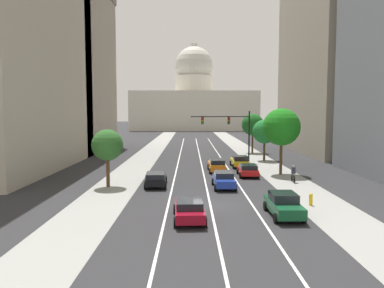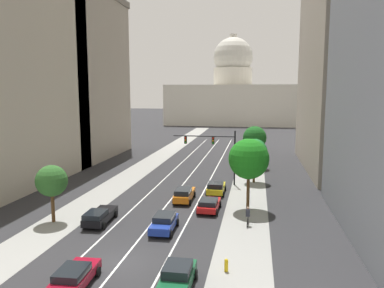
{
  "view_description": "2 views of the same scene",
  "coord_description": "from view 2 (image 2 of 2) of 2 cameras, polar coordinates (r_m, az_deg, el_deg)",
  "views": [
    {
      "loc": [
        -1.5,
        -27.14,
        6.95
      ],
      "look_at": [
        -1.25,
        21.71,
        2.72
      ],
      "focal_mm": 34.97,
      "sensor_mm": 36.0,
      "label": 1
    },
    {
      "loc": [
        9.23,
        -23.67,
        11.96
      ],
      "look_at": [
        0.07,
        29.45,
        4.44
      ],
      "focal_mm": 35.05,
      "sensor_mm": 36.0,
      "label": 2
    }
  ],
  "objects": [
    {
      "name": "sidewalk_right",
      "position": [
        59.88,
        8.84,
        -3.67
      ],
      "size": [
        4.28,
        130.0,
        0.01
      ],
      "primitive_type": "cube",
      "color": "gray",
      "rests_on": "ground"
    },
    {
      "name": "street_tree_mid_right",
      "position": [
        49.99,
        9.47,
        -1.19
      ],
      "size": [
        3.42,
        3.42,
        5.86
      ],
      "color": "#51381E",
      "rests_on": "ground"
    },
    {
      "name": "lane_stripe_right",
      "position": [
        50.48,
        2.59,
        -5.76
      ],
      "size": [
        0.16,
        90.0,
        0.01
      ],
      "primitive_type": "cube",
      "color": "white",
      "rests_on": "ground"
    },
    {
      "name": "ground_plane",
      "position": [
        65.44,
        1.51,
        -2.6
      ],
      "size": [
        400.0,
        400.0,
        0.0
      ],
      "primitive_type": "plane",
      "color": "#2B2B2D"
    },
    {
      "name": "car_crimson",
      "position": [
        25.37,
        -17.55,
        -18.73
      ],
      "size": [
        2.19,
        4.6,
        1.37
      ],
      "rotation": [
        0.0,
        0.0,
        1.62
      ],
      "color": "maroon",
      "rests_on": "ground"
    },
    {
      "name": "lane_stripe_left",
      "position": [
        51.62,
        -4.38,
        -5.47
      ],
      "size": [
        0.16,
        90.0,
        0.01
      ],
      "primitive_type": "cube",
      "color": "white",
      "rests_on": "ground"
    },
    {
      "name": "car_yellow",
      "position": [
        44.52,
        3.67,
        -6.62
      ],
      "size": [
        2.1,
        4.3,
        1.51
      ],
      "rotation": [
        0.0,
        0.0,
        1.57
      ],
      "color": "yellow",
      "rests_on": "ground"
    },
    {
      "name": "capitol_building",
      "position": [
        144.76,
        6.18,
        7.14
      ],
      "size": [
        47.0,
        29.8,
        33.34
      ],
      "color": "beige",
      "rests_on": "ground"
    },
    {
      "name": "car_orange",
      "position": [
        41.55,
        -1.21,
        -7.63
      ],
      "size": [
        1.99,
        4.75,
        1.55
      ],
      "rotation": [
        0.0,
        0.0,
        1.58
      ],
      "color": "orange",
      "rests_on": "ground"
    },
    {
      "name": "lane_stripe_center",
      "position": [
        50.96,
        -0.93,
        -5.62
      ],
      "size": [
        0.16,
        90.0,
        0.01
      ],
      "primitive_type": "cube",
      "color": "white",
      "rests_on": "ground"
    },
    {
      "name": "office_tower_far_left",
      "position": [
        72.18,
        -18.14,
        9.93
      ],
      "size": [
        15.18,
        23.83,
        29.85
      ],
      "color": "#9E9384",
      "rests_on": "ground"
    },
    {
      "name": "street_tree_near_left",
      "position": [
        36.7,
        -20.59,
        -5.31
      ],
      "size": [
        2.89,
        2.89,
        5.35
      ],
      "color": "#51381E",
      "rests_on": "ground"
    },
    {
      "name": "fire_hydrant",
      "position": [
        26.44,
        5.24,
        -17.86
      ],
      "size": [
        0.26,
        0.35,
        0.91
      ],
      "color": "yellow",
      "rests_on": "ground"
    },
    {
      "name": "cyclist",
      "position": [
        34.7,
        8.49,
        -10.82
      ],
      "size": [
        0.37,
        1.7,
        1.72
      ],
      "rotation": [
        0.0,
        0.0,
        1.52
      ],
      "color": "black",
      "rests_on": "ground"
    },
    {
      "name": "car_red",
      "position": [
        38.28,
        2.6,
        -9.15
      ],
      "size": [
        2.16,
        4.32,
        1.33
      ],
      "rotation": [
        0.0,
        0.0,
        1.54
      ],
      "color": "red",
      "rests_on": "ground"
    },
    {
      "name": "street_tree_near_right",
      "position": [
        59.69,
        9.51,
        0.92
      ],
      "size": [
        3.69,
        3.69,
        6.65
      ],
      "color": "#51381E",
      "rests_on": "ground"
    },
    {
      "name": "car_green",
      "position": [
        24.11,
        -2.27,
        -19.64
      ],
      "size": [
        2.02,
        4.49,
        1.57
      ],
      "rotation": [
        0.0,
        0.0,
        1.58
      ],
      "color": "#14512D",
      "rests_on": "ground"
    },
    {
      "name": "sidewalk_left",
      "position": [
        62.43,
        -6.85,
        -3.16
      ],
      "size": [
        4.28,
        130.0,
        0.01
      ],
      "primitive_type": "cube",
      "color": "gray",
      "rests_on": "ground"
    },
    {
      "name": "car_black",
      "position": [
        35.8,
        -13.92,
        -10.56
      ],
      "size": [
        2.19,
        4.86,
        1.4
      ],
      "rotation": [
        0.0,
        0.0,
        1.62
      ],
      "color": "black",
      "rests_on": "ground"
    },
    {
      "name": "car_blue",
      "position": [
        33.15,
        -4.26,
        -11.8
      ],
      "size": [
        2.05,
        4.24,
        1.46
      ],
      "rotation": [
        0.0,
        0.0,
        1.59
      ],
      "color": "#1E389E",
      "rests_on": "ground"
    },
    {
      "name": "traffic_signal_mast",
      "position": [
        48.36,
        3.59,
        -0.44
      ],
      "size": [
        8.11,
        0.39,
        7.06
      ],
      "color": "black",
      "rests_on": "ground"
    },
    {
      "name": "street_tree_far_right",
      "position": [
        38.16,
        8.63,
        -2.27
      ],
      "size": [
        4.11,
        4.11,
        7.33
      ],
      "color": "#51381E",
      "rests_on": "ground"
    }
  ]
}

